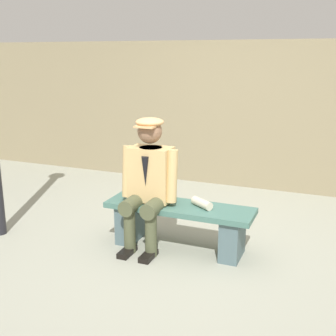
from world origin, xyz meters
name	(u,v)px	position (x,y,z in m)	size (l,w,h in m)	color
ground_plane	(179,248)	(0.00, 0.00, 0.00)	(30.00, 30.00, 0.00)	gray
bench	(179,221)	(0.00, 0.00, 0.28)	(1.41, 0.41, 0.44)	#406A60
seated_man	(148,178)	(0.29, 0.06, 0.68)	(0.57, 0.56, 1.25)	tan
rolled_magazine	(202,203)	(-0.21, -0.02, 0.48)	(0.08, 0.08, 0.23)	beige
stadium_wall	(238,115)	(0.00, -2.31, 1.00)	(12.00, 0.24, 2.00)	#867A5C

